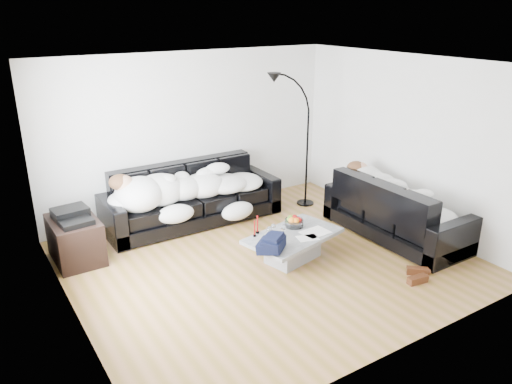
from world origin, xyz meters
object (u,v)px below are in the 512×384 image
wine_glass_c (283,231)px  coffee_table (293,247)px  wine_glass_a (273,229)px  floor_lamp (307,148)px  stereo (72,215)px  shoes (418,275)px  sofa_right (396,208)px  candle_right (257,224)px  sleeper_right (398,195)px  fruit_bowl (294,221)px  wine_glass_b (269,234)px  candle_left (255,229)px  sleeper_back (193,184)px  sofa_back (192,195)px  av_cabinet (75,240)px

wine_glass_c → coffee_table: bearing=1.2°
coffee_table → wine_glass_a: wine_glass_a is taller
wine_glass_c → floor_lamp: size_ratio=0.09×
wine_glass_c → stereo: bearing=145.7°
coffee_table → shoes: (1.02, -1.26, -0.14)m
sofa_right → candle_right: bearing=77.1°
sofa_right → wine_glass_c: (-1.90, 0.20, 0.02)m
sleeper_right → fruit_bowl: (-1.57, 0.40, -0.19)m
wine_glass_b → floor_lamp: bearing=40.5°
sleeper_right → floor_lamp: floor_lamp is taller
sofa_right → wine_glass_b: size_ratio=11.52×
candle_left → floor_lamp: (1.88, 1.32, 0.52)m
fruit_bowl → sleeper_back: bearing=114.2°
sleeper_back → fruit_bowl: size_ratio=9.01×
sleeper_back → sleeper_right: bearing=-41.5°
fruit_bowl → candle_left: (-0.63, 0.02, 0.03)m
wine_glass_c → candle_left: bearing=143.4°
wine_glass_b → fruit_bowl: bearing=19.0°
wine_glass_a → wine_glass_c: (0.07, -0.14, 0.01)m
sofa_right → coffee_table: (-1.73, 0.20, -0.26)m
candle_left → candle_right: (0.08, 0.06, 0.02)m
sleeper_back → sleeper_right: (2.31, -2.05, -0.01)m
candle_right → stereo: size_ratio=0.58×
wine_glass_b → shoes: bearing=-42.7°
sofa_back → av_cabinet: sofa_back is taller
wine_glass_a → floor_lamp: bearing=40.6°
wine_glass_c → floor_lamp: floor_lamp is taller
av_cabinet → candle_right: bearing=-32.1°
sleeper_back → floor_lamp: bearing=-8.7°
shoes → stereo: stereo is taller
coffee_table → fruit_bowl: bearing=51.8°
candle_left → av_cabinet: size_ratio=0.26×
candle_right → floor_lamp: bearing=35.0°
wine_glass_c → sofa_right: bearing=-5.9°
shoes → coffee_table: bearing=148.1°
sleeper_back → wine_glass_b: 1.85m
wine_glass_b → sofa_right: bearing=-6.0°
coffee_table → fruit_bowl: size_ratio=4.94×
candle_left → stereo: stereo is taller
sofa_right → fruit_bowl: sofa_right is taller
fruit_bowl → floor_lamp: (1.25, 1.34, 0.55)m
candle_right → shoes: bearing=-47.8°
coffee_table → av_cabinet: size_ratio=1.50×
coffee_table → wine_glass_c: 0.32m
sofa_back → sleeper_back: sofa_back is taller
candle_right → av_cabinet: candle_right is taller
sofa_back → wine_glass_c: bearing=-77.8°
av_cabinet → floor_lamp: bearing=-0.8°
wine_glass_c → stereo: stereo is taller
wine_glass_b → av_cabinet: size_ratio=0.22×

